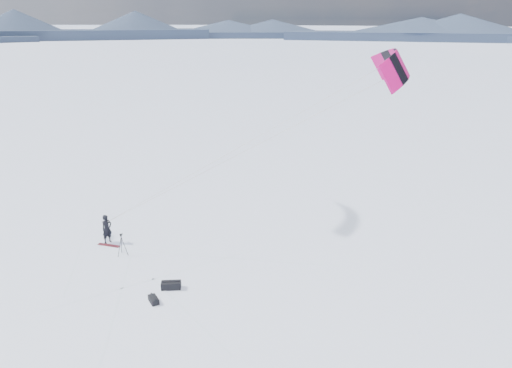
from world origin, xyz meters
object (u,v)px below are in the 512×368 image
at_px(snowboard, 109,245).
at_px(tripod, 122,242).
at_px(snowkiter, 108,242).
at_px(gear_bag_a, 171,285).
at_px(gear_bag_b, 154,300).

relative_size(snowboard, tripod, 1.07).
distance_m(snowkiter, tripod, 2.25).
height_order(gear_bag_a, gear_bag_b, gear_bag_a).
xyz_separation_m(snowkiter, gear_bag_a, (6.34, -3.01, 0.19)).
xyz_separation_m(snowkiter, gear_bag_b, (6.28, -4.41, 0.14)).
distance_m(snowboard, tripod, 1.85).
height_order(snowboard, gear_bag_a, gear_bag_a).
bearing_deg(gear_bag_b, gear_bag_a, 125.34).
height_order(snowboard, gear_bag_b, gear_bag_b).
distance_m(tripod, gear_bag_b, 5.64).
bearing_deg(tripod, snowkiter, 133.72).
bearing_deg(snowkiter, gear_bag_b, -107.74).
distance_m(tripod, gear_bag_a, 4.97).
distance_m(snowkiter, snowboard, 0.45).
bearing_deg(gear_bag_b, snowboard, -176.50).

